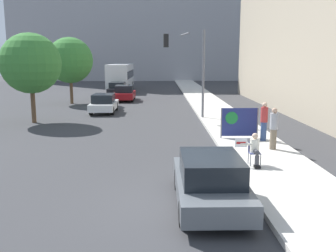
{
  "coord_description": "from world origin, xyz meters",
  "views": [
    {
      "loc": [
        -0.81,
        -10.01,
        4.1
      ],
      "look_at": [
        -0.45,
        6.53,
        1.09
      ],
      "focal_mm": 40.0,
      "sensor_mm": 36.0,
      "label": 1
    }
  ],
  "objects_px": {
    "parked_car_curbside": "(210,181)",
    "street_tree_midblock": "(70,60)",
    "jogger_on_sidewalk": "(274,128)",
    "car_on_road_distant": "(117,89)",
    "car_on_road_nearest": "(104,103)",
    "pedestrian_behind": "(264,121)",
    "traffic_light_pole": "(190,59)",
    "protest_banner": "(239,122)",
    "seated_protester": "(255,148)",
    "city_bus_on_road": "(121,75)",
    "car_on_road_midblock": "(124,93)",
    "street_tree_near_curb": "(31,63)"
  },
  "relations": [
    {
      "from": "jogger_on_sidewalk",
      "to": "street_tree_midblock",
      "type": "bearing_deg",
      "value": -42.83
    },
    {
      "from": "traffic_light_pole",
      "to": "city_bus_on_road",
      "type": "distance_m",
      "value": 25.05
    },
    {
      "from": "car_on_road_midblock",
      "to": "car_on_road_distant",
      "type": "relative_size",
      "value": 1.01
    },
    {
      "from": "car_on_road_midblock",
      "to": "car_on_road_distant",
      "type": "distance_m",
      "value": 6.1
    },
    {
      "from": "car_on_road_midblock",
      "to": "seated_protester",
      "type": "bearing_deg",
      "value": -73.29
    },
    {
      "from": "street_tree_midblock",
      "to": "car_on_road_nearest",
      "type": "bearing_deg",
      "value": -56.93
    },
    {
      "from": "car_on_road_midblock",
      "to": "jogger_on_sidewalk",
      "type": "bearing_deg",
      "value": -67.92
    },
    {
      "from": "seated_protester",
      "to": "traffic_light_pole",
      "type": "height_order",
      "value": "traffic_light_pole"
    },
    {
      "from": "pedestrian_behind",
      "to": "car_on_road_nearest",
      "type": "relative_size",
      "value": 0.45
    },
    {
      "from": "jogger_on_sidewalk",
      "to": "parked_car_curbside",
      "type": "distance_m",
      "value": 6.86
    },
    {
      "from": "protest_banner",
      "to": "car_on_road_nearest",
      "type": "bearing_deg",
      "value": 128.76
    },
    {
      "from": "city_bus_on_road",
      "to": "street_tree_near_curb",
      "type": "relative_size",
      "value": 1.9
    },
    {
      "from": "protest_banner",
      "to": "traffic_light_pole",
      "type": "bearing_deg",
      "value": 106.65
    },
    {
      "from": "car_on_road_midblock",
      "to": "car_on_road_distant",
      "type": "xyz_separation_m",
      "value": [
        -1.35,
        5.95,
        -0.03
      ]
    },
    {
      "from": "parked_car_curbside",
      "to": "car_on_road_distant",
      "type": "relative_size",
      "value": 1.01
    },
    {
      "from": "jogger_on_sidewalk",
      "to": "parked_car_curbside",
      "type": "relative_size",
      "value": 0.42
    },
    {
      "from": "car_on_road_midblock",
      "to": "car_on_road_nearest",
      "type": "bearing_deg",
      "value": -95.74
    },
    {
      "from": "traffic_light_pole",
      "to": "jogger_on_sidewalk",
      "type": "bearing_deg",
      "value": -71.63
    },
    {
      "from": "traffic_light_pole",
      "to": "car_on_road_distant",
      "type": "xyz_separation_m",
      "value": [
        -6.75,
        17.65,
        -3.31
      ]
    },
    {
      "from": "jogger_on_sidewalk",
      "to": "street_tree_midblock",
      "type": "height_order",
      "value": "street_tree_midblock"
    },
    {
      "from": "jogger_on_sidewalk",
      "to": "protest_banner",
      "type": "distance_m",
      "value": 2.57
    },
    {
      "from": "traffic_light_pole",
      "to": "city_bus_on_road",
      "type": "xyz_separation_m",
      "value": [
        -6.98,
        23.97,
        -2.12
      ]
    },
    {
      "from": "pedestrian_behind",
      "to": "car_on_road_distant",
      "type": "bearing_deg",
      "value": -25.15
    },
    {
      "from": "car_on_road_midblock",
      "to": "street_tree_near_curb",
      "type": "bearing_deg",
      "value": -110.52
    },
    {
      "from": "parked_car_curbside",
      "to": "street_tree_near_curb",
      "type": "xyz_separation_m",
      "value": [
        -9.51,
        14.03,
        3.04
      ]
    },
    {
      "from": "seated_protester",
      "to": "city_bus_on_road",
      "type": "bearing_deg",
      "value": 126.93
    },
    {
      "from": "parked_car_curbside",
      "to": "city_bus_on_road",
      "type": "distance_m",
      "value": 39.32
    },
    {
      "from": "street_tree_midblock",
      "to": "jogger_on_sidewalk",
      "type": "bearing_deg",
      "value": -54.77
    },
    {
      "from": "car_on_road_nearest",
      "to": "car_on_road_distant",
      "type": "distance_m",
      "value": 14.05
    },
    {
      "from": "pedestrian_behind",
      "to": "traffic_light_pole",
      "type": "bearing_deg",
      "value": -23.71
    },
    {
      "from": "pedestrian_behind",
      "to": "street_tree_near_curb",
      "type": "height_order",
      "value": "street_tree_near_curb"
    },
    {
      "from": "street_tree_near_curb",
      "to": "street_tree_midblock",
      "type": "bearing_deg",
      "value": 89.59
    },
    {
      "from": "car_on_road_midblock",
      "to": "city_bus_on_road",
      "type": "bearing_deg",
      "value": 97.33
    },
    {
      "from": "jogger_on_sidewalk",
      "to": "protest_banner",
      "type": "xyz_separation_m",
      "value": [
        -1.0,
        2.36,
        -0.14
      ]
    },
    {
      "from": "parked_car_curbside",
      "to": "car_on_road_nearest",
      "type": "bearing_deg",
      "value": 107.06
    },
    {
      "from": "pedestrian_behind",
      "to": "car_on_road_midblock",
      "type": "xyz_separation_m",
      "value": [
        -8.44,
        18.87,
        -0.38
      ]
    },
    {
      "from": "jogger_on_sidewalk",
      "to": "car_on_road_nearest",
      "type": "relative_size",
      "value": 0.44
    },
    {
      "from": "car_on_road_midblock",
      "to": "parked_car_curbside",
      "type": "bearing_deg",
      "value": -79.66
    },
    {
      "from": "pedestrian_behind",
      "to": "traffic_light_pole",
      "type": "relative_size",
      "value": 0.32
    },
    {
      "from": "seated_protester",
      "to": "city_bus_on_road",
      "type": "distance_m",
      "value": 36.4
    },
    {
      "from": "seated_protester",
      "to": "jogger_on_sidewalk",
      "type": "xyz_separation_m",
      "value": [
        1.44,
        2.46,
        0.29
      ]
    },
    {
      "from": "car_on_road_nearest",
      "to": "city_bus_on_road",
      "type": "height_order",
      "value": "city_bus_on_road"
    },
    {
      "from": "jogger_on_sidewalk",
      "to": "city_bus_on_road",
      "type": "bearing_deg",
      "value": -61.23
    },
    {
      "from": "traffic_light_pole",
      "to": "street_tree_near_curb",
      "type": "distance_m",
      "value": 10.11
    },
    {
      "from": "traffic_light_pole",
      "to": "pedestrian_behind",
      "type": "bearing_deg",
      "value": -67.03
    },
    {
      "from": "street_tree_midblock",
      "to": "street_tree_near_curb",
      "type": "bearing_deg",
      "value": -90.41
    },
    {
      "from": "parked_car_curbside",
      "to": "street_tree_midblock",
      "type": "relative_size",
      "value": 0.72
    },
    {
      "from": "car_on_road_nearest",
      "to": "street_tree_near_curb",
      "type": "height_order",
      "value": "street_tree_near_curb"
    },
    {
      "from": "seated_protester",
      "to": "parked_car_curbside",
      "type": "height_order",
      "value": "parked_car_curbside"
    },
    {
      "from": "city_bus_on_road",
      "to": "protest_banner",
      "type": "bearing_deg",
      "value": -73.67
    }
  ]
}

